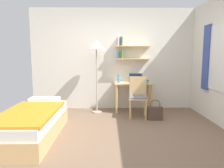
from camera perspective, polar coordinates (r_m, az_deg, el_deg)
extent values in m
plane|color=brown|center=(3.78, 2.27, -13.94)|extent=(5.28, 5.28, 0.00)
cube|color=silver|center=(5.54, 1.13, 6.71)|extent=(4.40, 0.05, 2.60)
cube|color=tan|center=(5.43, 5.62, 6.80)|extent=(0.88, 0.22, 0.02)
cube|color=#3384C6|center=(5.41, 1.69, 7.93)|extent=(0.02, 0.18, 0.19)
cube|color=orange|center=(5.44, 2.14, 7.91)|extent=(0.03, 0.13, 0.18)
cube|color=#4CA856|center=(5.42, 2.72, 8.03)|extent=(0.03, 0.18, 0.20)
cube|color=tan|center=(5.44, 5.67, 10.16)|extent=(0.88, 0.22, 0.02)
cube|color=silver|center=(5.44, 1.77, 11.54)|extent=(0.03, 0.15, 0.23)
cube|color=purple|center=(5.46, 2.27, 11.54)|extent=(0.02, 0.12, 0.24)
cube|color=#4CA856|center=(5.44, 2.72, 11.50)|extent=(0.03, 0.16, 0.23)
cube|color=silver|center=(4.63, 27.39, 6.31)|extent=(0.02, 0.91, 1.32)
cube|color=white|center=(4.64, 27.49, 6.31)|extent=(0.01, 0.85, 1.26)
cube|color=#384C93|center=(5.13, 24.13, 6.54)|extent=(0.03, 0.28, 1.42)
cube|color=tan|center=(3.95, -20.72, -11.31)|extent=(0.83, 1.90, 0.28)
cube|color=silver|center=(3.88, -20.88, -8.23)|extent=(0.80, 1.84, 0.16)
cube|color=orange|center=(3.76, -21.54, -7.22)|extent=(0.85, 1.56, 0.04)
cube|color=white|center=(4.54, -17.80, -4.16)|extent=(0.58, 0.28, 0.10)
cube|color=tan|center=(5.29, 5.78, 0.27)|extent=(0.95, 0.59, 0.03)
cylinder|color=tan|center=(5.07, 1.27, -4.19)|extent=(0.06, 0.06, 0.70)
cylinder|color=tan|center=(5.18, 10.73, -4.08)|extent=(0.06, 0.06, 0.70)
cylinder|color=tan|center=(5.55, 1.07, -3.15)|extent=(0.06, 0.06, 0.70)
cylinder|color=tan|center=(5.65, 9.72, -3.08)|extent=(0.06, 0.06, 0.70)
cube|color=tan|center=(4.77, 7.07, -3.84)|extent=(0.45, 0.46, 0.03)
cube|color=slate|center=(4.77, 7.08, -3.48)|extent=(0.42, 0.42, 0.04)
cube|color=tan|center=(4.92, 7.04, -0.43)|extent=(0.39, 0.08, 0.42)
cylinder|color=tan|center=(4.65, 4.99, -7.00)|extent=(0.04, 0.04, 0.43)
cylinder|color=tan|center=(4.66, 9.21, -7.03)|extent=(0.04, 0.04, 0.43)
cylinder|color=tan|center=(4.99, 4.99, -5.98)|extent=(0.04, 0.04, 0.43)
cylinder|color=tan|center=(5.00, 8.92, -6.01)|extent=(0.04, 0.04, 0.43)
cylinder|color=#B2A893|center=(5.27, -4.09, -7.54)|extent=(0.24, 0.24, 0.02)
cylinder|color=#B2A893|center=(5.12, -4.17, 0.83)|extent=(0.03, 0.03, 1.52)
cone|color=silver|center=(5.09, -4.27, 10.59)|extent=(0.40, 0.40, 0.22)
cube|color=#2D2D33|center=(5.28, 6.54, 0.48)|extent=(0.34, 0.23, 0.01)
cube|color=#2D2D33|center=(5.36, 6.43, 1.77)|extent=(0.33, 0.05, 0.21)
cube|color=black|center=(5.35, 6.43, 1.76)|extent=(0.30, 0.04, 0.18)
cylinder|color=#4C99DB|center=(5.20, 1.89, 1.49)|extent=(0.07, 0.07, 0.21)
cube|color=#4CA856|center=(5.28, 8.84, 0.55)|extent=(0.18, 0.20, 0.03)
cube|color=silver|center=(5.28, 8.91, 0.84)|extent=(0.18, 0.20, 0.02)
cube|color=#3384C6|center=(5.27, 8.88, 1.05)|extent=(0.18, 0.23, 0.02)
cube|color=#4C382D|center=(4.72, 11.60, -7.80)|extent=(0.32, 0.13, 0.29)
torus|color=#4C382D|center=(4.67, 11.66, -5.50)|extent=(0.22, 0.02, 0.22)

